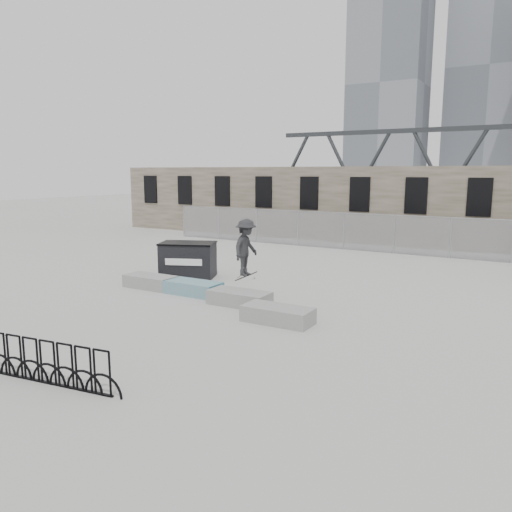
{
  "coord_description": "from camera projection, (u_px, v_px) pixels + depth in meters",
  "views": [
    {
      "loc": [
        9.45,
        -13.2,
        4.21
      ],
      "look_at": [
        0.82,
        1.62,
        1.3
      ],
      "focal_mm": 35.0,
      "sensor_mm": 36.0,
      "label": 1
    }
  ],
  "objects": [
    {
      "name": "planter_center_left",
      "position": [
        193.0,
        287.0,
        17.29
      ],
      "size": [
        2.0,
        0.9,
        0.46
      ],
      "color": "teal",
      "rests_on": "ground"
    },
    {
      "name": "chainlink_fence",
      "position": [
        344.0,
        231.0,
        27.11
      ],
      "size": [
        22.06,
        0.06,
        2.02
      ],
      "color": "gray",
      "rests_on": "ground"
    },
    {
      "name": "dumpster",
      "position": [
        188.0,
        260.0,
        20.02
      ],
      "size": [
        2.49,
        2.04,
        1.42
      ],
      "rotation": [
        0.0,
        0.0,
        0.39
      ],
      "color": "black",
      "rests_on": "ground"
    },
    {
      "name": "skyline_towers",
      "position": [
        495.0,
        82.0,
        93.55
      ],
      "size": [
        58.0,
        28.0,
        48.0
      ],
      "color": "slate",
      "rests_on": "ground"
    },
    {
      "name": "ground",
      "position": [
        211.0,
        299.0,
        16.64
      ],
      "size": [
        120.0,
        120.0,
        0.0
      ],
      "primitive_type": "plane",
      "color": "#A8A8A4",
      "rests_on": "ground"
    },
    {
      "name": "skateboarder",
      "position": [
        246.0,
        248.0,
        16.37
      ],
      "size": [
        0.76,
        1.22,
        2.08
      ],
      "rotation": [
        0.0,
        0.0,
        1.59
      ],
      "color": "#252528",
      "rests_on": "ground"
    },
    {
      "name": "bike_rack",
      "position": [
        31.0,
        360.0,
        10.11
      ],
      "size": [
        4.46,
        0.63,
        0.9
      ],
      "rotation": [
        0.0,
        0.0,
        0.13
      ],
      "color": "black",
      "rests_on": "ground"
    },
    {
      "name": "stone_wall",
      "position": [
        366.0,
        204.0,
        30.09
      ],
      "size": [
        36.0,
        2.58,
        4.5
      ],
      "color": "brown",
      "rests_on": "ground"
    },
    {
      "name": "planter_offset",
      "position": [
        278.0,
        314.0,
        14.05
      ],
      "size": [
        2.0,
        0.9,
        0.46
      ],
      "color": "gray",
      "rests_on": "ground"
    },
    {
      "name": "planter_center_right",
      "position": [
        239.0,
        297.0,
        15.89
      ],
      "size": [
        2.0,
        0.9,
        0.46
      ],
      "color": "gray",
      "rests_on": "ground"
    },
    {
      "name": "planter_far_left",
      "position": [
        151.0,
        281.0,
        18.27
      ],
      "size": [
        2.0,
        0.9,
        0.46
      ],
      "color": "gray",
      "rests_on": "ground"
    }
  ]
}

